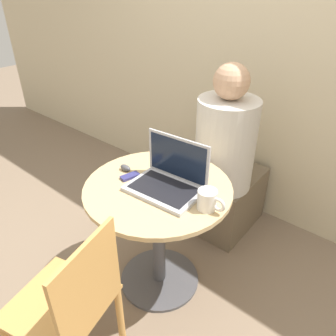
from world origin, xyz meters
TOP-DOWN VIEW (x-y plane):
  - ground_plane at (0.00, 0.00)m, footprint 12.00×12.00m
  - back_wall at (0.00, 1.09)m, footprint 7.00×0.05m
  - round_table at (0.00, 0.00)m, footprint 0.79×0.79m
  - laptop at (0.05, 0.03)m, footprint 0.39×0.28m
  - cell_phone at (-0.17, -0.03)m, footprint 0.07×0.11m
  - computer_mouse at (-0.25, 0.00)m, footprint 0.07×0.04m
  - coffee_cup at (0.31, 0.01)m, footprint 0.15×0.09m
  - chair_empty at (0.07, -0.64)m, footprint 0.49×0.49m
  - person_seated at (0.03, 0.67)m, footprint 0.38×0.60m

SIDE VIEW (x-z plane):
  - ground_plane at x=0.00m, z-range 0.00..0.00m
  - chair_empty at x=0.07m, z-range 0.02..0.88m
  - round_table at x=0.00m, z-range 0.15..0.87m
  - person_seated at x=0.03m, z-range -0.11..1.15m
  - cell_phone at x=-0.17m, z-range 0.72..0.74m
  - computer_mouse at x=-0.25m, z-range 0.72..0.76m
  - coffee_cup at x=0.31m, z-range 0.72..0.82m
  - laptop at x=0.05m, z-range 0.64..0.90m
  - back_wall at x=0.00m, z-range 0.00..2.60m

